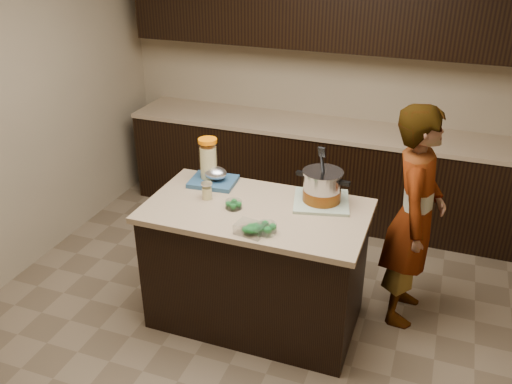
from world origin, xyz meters
TOP-DOWN VIEW (x-y plane):
  - ground_plane at (0.00, 0.00)m, footprint 4.00×4.00m
  - room_shell at (0.00, 0.00)m, footprint 4.04×4.04m
  - back_cabinets at (0.00, 1.74)m, footprint 3.60×0.63m
  - island at (0.00, 0.00)m, footprint 1.46×0.81m
  - dish_towel at (0.38, 0.23)m, footprint 0.43×0.43m
  - stock_pot at (0.38, 0.22)m, footprint 0.37×0.31m
  - lemonade_pitcher at (-0.46, 0.27)m, footprint 0.16×0.16m
  - mason_jar at (-0.36, 0.02)m, footprint 0.10×0.10m
  - broccoli_tub_left at (-0.14, -0.05)m, footprint 0.11×0.11m
  - broccoli_tub_right at (0.16, -0.27)m, footprint 0.15×0.15m
  - broccoli_tub_rect at (0.08, -0.31)m, footprint 0.19×0.15m
  - blue_tray at (-0.41, 0.24)m, footprint 0.34×0.28m
  - person at (0.98, 0.43)m, footprint 0.39×0.59m

SIDE VIEW (x-z plane):
  - ground_plane at x=0.00m, z-range 0.00..0.00m
  - island at x=0.00m, z-range 0.00..0.90m
  - person at x=0.98m, z-range 0.00..1.58m
  - dish_towel at x=0.38m, z-range 0.90..0.92m
  - broccoli_tub_left at x=-0.14m, z-range 0.90..0.95m
  - broccoli_tub_right at x=0.16m, z-range 0.90..0.96m
  - broccoli_tub_rect at x=0.08m, z-range 0.90..0.96m
  - back_cabinets at x=0.00m, z-range -0.22..2.10m
  - blue_tray at x=-0.41m, z-range 0.88..1.00m
  - mason_jar at x=-0.36m, z-range 0.89..1.02m
  - stock_pot at x=0.38m, z-range 0.82..1.20m
  - lemonade_pitcher at x=-0.46m, z-range 0.89..1.21m
  - room_shell at x=0.00m, z-range 0.35..3.07m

